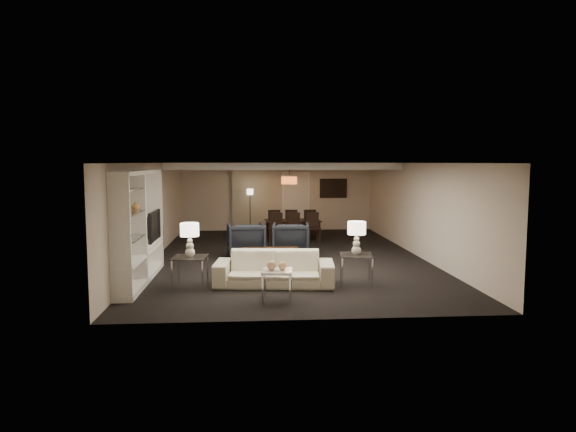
{
  "coord_description": "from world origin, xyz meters",
  "views": [
    {
      "loc": [
        -1.0,
        -13.47,
        2.52
      ],
      "look_at": [
        0.0,
        0.0,
        1.1
      ],
      "focal_mm": 32.0,
      "sensor_mm": 36.0,
      "label": 1
    }
  ],
  "objects_px": {
    "sofa": "(274,268)",
    "pendant_light": "(289,180)",
    "table_lamp_right": "(357,238)",
    "marble_table": "(277,285)",
    "dining_table": "(293,230)",
    "chair_nl": "(276,228)",
    "chair_fr": "(309,223)",
    "floor_lamp": "(250,211)",
    "chair_fl": "(274,223)",
    "armchair_left": "(246,240)",
    "side_table_left": "(190,272)",
    "side_table_right": "(356,269)",
    "vase_amber": "(135,206)",
    "chair_nr": "(313,227)",
    "television": "(149,226)",
    "chair_nm": "(295,228)",
    "chair_fm": "(291,223)",
    "armchair_right": "(291,239)",
    "floor_speaker": "(162,245)",
    "vase_blue": "(127,235)",
    "coffee_table": "(271,259)"
  },
  "relations": [
    {
      "from": "sofa",
      "to": "pendant_light",
      "type": "bearing_deg",
      "value": 88.54
    },
    {
      "from": "table_lamp_right",
      "to": "marble_table",
      "type": "distance_m",
      "value": 2.14
    },
    {
      "from": "dining_table",
      "to": "chair_nl",
      "type": "relative_size",
      "value": 1.92
    },
    {
      "from": "chair_fr",
      "to": "floor_lamp",
      "type": "height_order",
      "value": "floor_lamp"
    },
    {
      "from": "chair_fl",
      "to": "armchair_left",
      "type": "bearing_deg",
      "value": 73.06
    },
    {
      "from": "side_table_left",
      "to": "side_table_right",
      "type": "xyz_separation_m",
      "value": [
        3.4,
        0.0,
        0.0
      ]
    },
    {
      "from": "pendant_light",
      "to": "marble_table",
      "type": "bearing_deg",
      "value": -96.02
    },
    {
      "from": "pendant_light",
      "to": "vase_amber",
      "type": "bearing_deg",
      "value": -119.22
    },
    {
      "from": "vase_amber",
      "to": "chair_nr",
      "type": "height_order",
      "value": "vase_amber"
    },
    {
      "from": "television",
      "to": "chair_nm",
      "type": "bearing_deg",
      "value": -40.62
    },
    {
      "from": "sofa",
      "to": "marble_table",
      "type": "distance_m",
      "value": 1.1
    },
    {
      "from": "chair_fl",
      "to": "floor_lamp",
      "type": "xyz_separation_m",
      "value": [
        -0.79,
        1.1,
        0.32
      ]
    },
    {
      "from": "chair_nl",
      "to": "chair_fl",
      "type": "distance_m",
      "value": 1.3
    },
    {
      "from": "chair_fm",
      "to": "pendant_light",
      "type": "bearing_deg",
      "value": 77.05
    },
    {
      "from": "sofa",
      "to": "vase_amber",
      "type": "bearing_deg",
      "value": -178.41
    },
    {
      "from": "sofa",
      "to": "side_table_left",
      "type": "height_order",
      "value": "sofa"
    },
    {
      "from": "vase_amber",
      "to": "side_table_right",
      "type": "bearing_deg",
      "value": -2.47
    },
    {
      "from": "armchair_right",
      "to": "floor_speaker",
      "type": "height_order",
      "value": "floor_speaker"
    },
    {
      "from": "side_table_right",
      "to": "chair_fr",
      "type": "xyz_separation_m",
      "value": [
        -0.19,
        6.95,
        0.16
      ]
    },
    {
      "from": "floor_speaker",
      "to": "vase_blue",
      "type": "bearing_deg",
      "value": -96.89
    },
    {
      "from": "pendant_light",
      "to": "side_table_right",
      "type": "distance_m",
      "value": 6.9
    },
    {
      "from": "chair_nr",
      "to": "chair_fl",
      "type": "bearing_deg",
      "value": 128.26
    },
    {
      "from": "television",
      "to": "chair_nl",
      "type": "xyz_separation_m",
      "value": [
        3.07,
        4.28,
        -0.62
      ]
    },
    {
      "from": "chair_nl",
      "to": "marble_table",
      "type": "bearing_deg",
      "value": -85.05
    },
    {
      "from": "floor_lamp",
      "to": "sofa",
      "type": "bearing_deg",
      "value": -86.57
    },
    {
      "from": "sofa",
      "to": "chair_fm",
      "type": "height_order",
      "value": "chair_fm"
    },
    {
      "from": "armchair_left",
      "to": "marble_table",
      "type": "xyz_separation_m",
      "value": [
        0.6,
        -4.4,
        -0.17
      ]
    },
    {
      "from": "coffee_table",
      "to": "chair_nl",
      "type": "distance_m",
      "value": 4.07
    },
    {
      "from": "armchair_left",
      "to": "side_table_left",
      "type": "xyz_separation_m",
      "value": [
        -1.1,
        -3.3,
        -0.14
      ]
    },
    {
      "from": "chair_nr",
      "to": "chair_fr",
      "type": "bearing_deg",
      "value": 85.56
    },
    {
      "from": "chair_nl",
      "to": "floor_lamp",
      "type": "distance_m",
      "value": 2.55
    },
    {
      "from": "armchair_left",
      "to": "chair_nr",
      "type": "bearing_deg",
      "value": -138.21
    },
    {
      "from": "vase_amber",
      "to": "chair_fm",
      "type": "relative_size",
      "value": 0.18
    },
    {
      "from": "sofa",
      "to": "side_table_left",
      "type": "distance_m",
      "value": 1.7
    },
    {
      "from": "vase_blue",
      "to": "side_table_left",
      "type": "bearing_deg",
      "value": 26.97
    },
    {
      "from": "chair_nm",
      "to": "side_table_left",
      "type": "bearing_deg",
      "value": -120.55
    },
    {
      "from": "pendant_light",
      "to": "chair_fr",
      "type": "relative_size",
      "value": 0.56
    },
    {
      "from": "table_lamp_right",
      "to": "floor_speaker",
      "type": "relative_size",
      "value": 0.71
    },
    {
      "from": "dining_table",
      "to": "chair_nl",
      "type": "distance_m",
      "value": 0.9
    },
    {
      "from": "side_table_left",
      "to": "chair_fr",
      "type": "xyz_separation_m",
      "value": [
        3.21,
        6.95,
        0.16
      ]
    },
    {
      "from": "table_lamp_right",
      "to": "chair_nm",
      "type": "relative_size",
      "value": 0.74
    },
    {
      "from": "side_table_left",
      "to": "chair_nr",
      "type": "height_order",
      "value": "chair_nr"
    },
    {
      "from": "table_lamp_right",
      "to": "marble_table",
      "type": "relative_size",
      "value": 1.24
    },
    {
      "from": "chair_nm",
      "to": "side_table_right",
      "type": "bearing_deg",
      "value": -87.81
    },
    {
      "from": "floor_speaker",
      "to": "chair_fm",
      "type": "xyz_separation_m",
      "value": [
        3.59,
        4.5,
        -0.02
      ]
    },
    {
      "from": "side_table_left",
      "to": "floor_speaker",
      "type": "distance_m",
      "value": 2.64
    },
    {
      "from": "pendant_light",
      "to": "chair_nl",
      "type": "bearing_deg",
      "value": -116.87
    },
    {
      "from": "marble_table",
      "to": "chair_fm",
      "type": "relative_size",
      "value": 0.59
    },
    {
      "from": "sofa",
      "to": "floor_speaker",
      "type": "bearing_deg",
      "value": 143.16
    },
    {
      "from": "table_lamp_right",
      "to": "chair_nl",
      "type": "bearing_deg",
      "value": 103.8
    }
  ]
}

